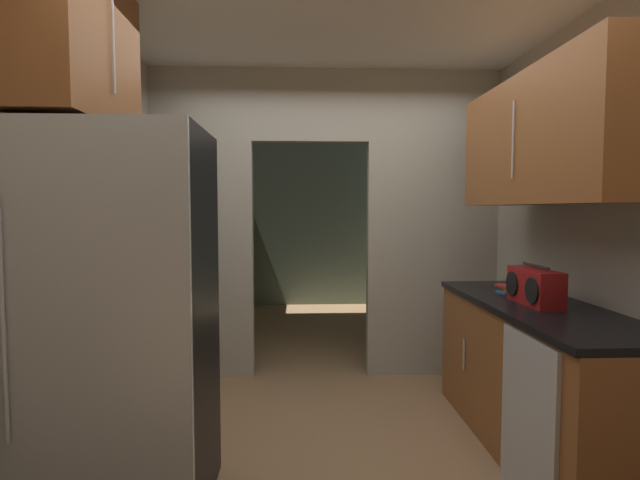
{
  "coord_description": "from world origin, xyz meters",
  "views": [
    {
      "loc": [
        -0.25,
        -2.82,
        1.48
      ],
      "look_at": [
        -0.09,
        0.79,
        1.25
      ],
      "focal_mm": 27.4,
      "sensor_mm": 36.0,
      "label": 1
    }
  ],
  "objects_px": {
    "refrigerator": "(123,322)",
    "dishwasher": "(528,421)",
    "boombox": "(535,287)",
    "book_stack": "(509,289)"
  },
  "relations": [
    {
      "from": "refrigerator",
      "to": "book_stack",
      "type": "bearing_deg",
      "value": 20.28
    },
    {
      "from": "refrigerator",
      "to": "dishwasher",
      "type": "height_order",
      "value": "refrigerator"
    },
    {
      "from": "refrigerator",
      "to": "dishwasher",
      "type": "bearing_deg",
      "value": -1.78
    },
    {
      "from": "dishwasher",
      "to": "refrigerator",
      "type": "bearing_deg",
      "value": 178.22
    },
    {
      "from": "dishwasher",
      "to": "book_stack",
      "type": "xyz_separation_m",
      "value": [
        0.29,
        0.91,
        0.51
      ]
    },
    {
      "from": "dishwasher",
      "to": "book_stack",
      "type": "bearing_deg",
      "value": 72.38
    },
    {
      "from": "boombox",
      "to": "book_stack",
      "type": "height_order",
      "value": "boombox"
    },
    {
      "from": "boombox",
      "to": "book_stack",
      "type": "relative_size",
      "value": 2.63
    },
    {
      "from": "refrigerator",
      "to": "boombox",
      "type": "xyz_separation_m",
      "value": [
        2.27,
        0.45,
        0.08
      ]
    },
    {
      "from": "dishwasher",
      "to": "boombox",
      "type": "bearing_deg",
      "value": 62.05
    }
  ]
}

